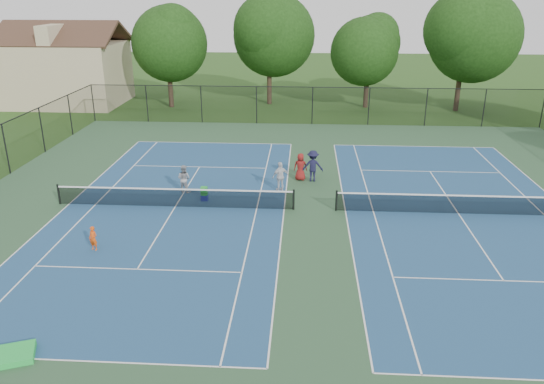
# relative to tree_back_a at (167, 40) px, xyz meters

# --- Properties ---
(ground) EXTENTS (140.00, 140.00, 0.00)m
(ground) POSITION_rel_tree_back_a_xyz_m (13.00, -24.00, -6.04)
(ground) COLOR #234716
(ground) RESTS_ON ground
(court_pad) EXTENTS (36.00, 36.00, 0.01)m
(court_pad) POSITION_rel_tree_back_a_xyz_m (13.00, -24.00, -6.03)
(court_pad) COLOR #2F5435
(court_pad) RESTS_ON ground
(tennis_court_left) EXTENTS (12.00, 23.83, 1.07)m
(tennis_court_left) POSITION_rel_tree_back_a_xyz_m (6.00, -24.00, -5.94)
(tennis_court_left) COLOR navy
(tennis_court_left) RESTS_ON ground
(tennis_court_right) EXTENTS (12.00, 23.83, 1.07)m
(tennis_court_right) POSITION_rel_tree_back_a_xyz_m (20.00, -24.00, -5.94)
(tennis_court_right) COLOR navy
(tennis_court_right) RESTS_ON ground
(perimeter_fence) EXTENTS (36.08, 36.08, 3.02)m
(perimeter_fence) POSITION_rel_tree_back_a_xyz_m (13.00, -24.00, -4.44)
(perimeter_fence) COLOR black
(perimeter_fence) RESTS_ON ground
(tree_back_a) EXTENTS (6.80, 6.80, 9.15)m
(tree_back_a) POSITION_rel_tree_back_a_xyz_m (0.00, 0.00, 0.00)
(tree_back_a) COLOR #2D2116
(tree_back_a) RESTS_ON ground
(tree_back_b) EXTENTS (7.60, 7.60, 10.03)m
(tree_back_b) POSITION_rel_tree_back_a_xyz_m (9.00, 2.00, 0.56)
(tree_back_b) COLOR #2D2116
(tree_back_b) RESTS_ON ground
(tree_back_c) EXTENTS (6.00, 6.00, 8.40)m
(tree_back_c) POSITION_rel_tree_back_a_xyz_m (18.00, 1.00, -0.56)
(tree_back_c) COLOR #2D2116
(tree_back_c) RESTS_ON ground
(tree_back_d) EXTENTS (7.80, 7.80, 10.37)m
(tree_back_d) POSITION_rel_tree_back_a_xyz_m (26.00, 0.00, 0.79)
(tree_back_d) COLOR #2D2116
(tree_back_d) RESTS_ON ground
(clapboard_house) EXTENTS (10.80, 8.10, 7.65)m
(clapboard_house) POSITION_rel_tree_back_a_xyz_m (-10.00, 1.00, -2.95)
(clapboard_house) COLOR tan
(clapboard_house) RESTS_ON ground
(child_player) EXTENTS (0.45, 0.36, 1.06)m
(child_player) POSITION_rel_tree_back_a_xyz_m (3.71, -28.87, -5.51)
(child_player) COLOR #F24E10
(child_player) RESTS_ON ground
(instructor) EXTENTS (0.89, 0.79, 1.52)m
(instructor) POSITION_rel_tree_back_a_xyz_m (6.02, -21.89, -5.28)
(instructor) COLOR #9B9B9D
(instructor) RESTS_ON ground
(bystander_a) EXTENTS (1.03, 0.80, 1.62)m
(bystander_a) POSITION_rel_tree_back_a_xyz_m (11.17, -21.36, -5.23)
(bystander_a) COLOR silver
(bystander_a) RESTS_ON ground
(bystander_b) EXTENTS (1.18, 0.70, 1.81)m
(bystander_b) POSITION_rel_tree_back_a_xyz_m (12.93, -19.70, -5.13)
(bystander_b) COLOR #171733
(bystander_b) RESTS_ON ground
(bystander_c) EXTENTS (0.81, 0.57, 1.58)m
(bystander_c) POSITION_rel_tree_back_a_xyz_m (12.23, -19.57, -5.25)
(bystander_c) COLOR maroon
(bystander_c) RESTS_ON ground
(ball_crate) EXTENTS (0.35, 0.29, 0.30)m
(ball_crate) POSITION_rel_tree_back_a_xyz_m (7.31, -23.05, -5.89)
(ball_crate) COLOR #152196
(ball_crate) RESTS_ON ground
(ball_hopper) EXTENTS (0.34, 0.28, 0.44)m
(ball_hopper) POSITION_rel_tree_back_a_xyz_m (7.31, -23.05, -5.52)
(ball_hopper) COLOR green
(ball_hopper) RESTS_ON ball_crate
(green_tarp) EXTENTS (1.89, 1.52, 0.20)m
(green_tarp) POSITION_rel_tree_back_a_xyz_m (3.73, -35.94, -5.93)
(green_tarp) COLOR green
(green_tarp) RESTS_ON ground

